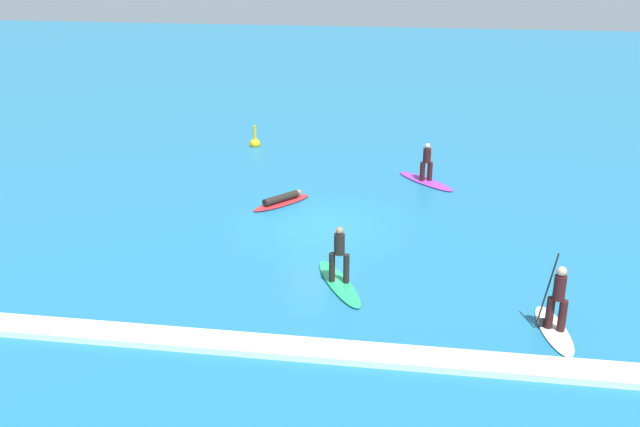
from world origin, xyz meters
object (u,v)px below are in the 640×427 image
at_px(surfer_on_green_board, 339,272).
at_px(surfer_on_purple_board, 426,173).
at_px(surfer_on_red_board, 282,200).
at_px(surfer_on_white_board, 556,314).
at_px(marker_buoy, 255,143).

relative_size(surfer_on_green_board, surfer_on_purple_board, 1.16).
distance_m(surfer_on_green_board, surfer_on_purple_board, 10.24).
xyz_separation_m(surfer_on_red_board, surfer_on_purple_board, (5.43, 3.46, 0.25)).
xyz_separation_m(surfer_on_red_board, surfer_on_white_board, (8.90, -8.33, 0.39)).
bearing_deg(surfer_on_purple_board, surfer_on_green_board, 122.90).
bearing_deg(surfer_on_red_board, surfer_on_white_board, -94.39).
bearing_deg(surfer_on_green_board, surfer_on_purple_board, -39.57).
xyz_separation_m(surfer_on_white_board, marker_buoy, (-11.81, 16.09, -0.35)).
bearing_deg(surfer_on_green_board, marker_buoy, -3.40).
relative_size(surfer_on_white_board, surfer_on_purple_board, 0.97).
distance_m(surfer_on_purple_board, marker_buoy, 9.38).
bearing_deg(surfer_on_red_board, surfer_on_green_board, -116.29).
bearing_deg(surfer_on_green_board, surfer_on_red_board, -1.03).
bearing_deg(surfer_on_purple_board, surfer_on_white_board, 152.87).
relative_size(surfer_on_red_board, marker_buoy, 2.15).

